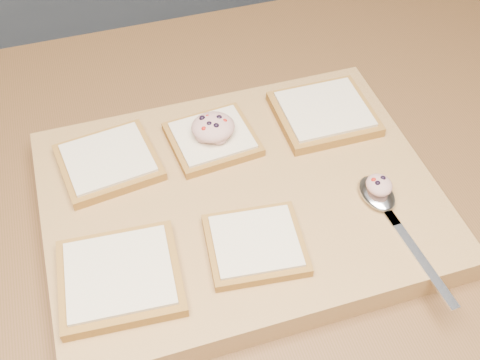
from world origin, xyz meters
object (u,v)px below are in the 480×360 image
object	(u,v)px
cutting_board	(240,202)
tuna_salad_dollop	(213,127)
spoon	(383,202)
bread_far_center	(212,139)

from	to	relation	value
cutting_board	tuna_salad_dollop	xyz separation A→B (m)	(-0.01, 0.09, 0.05)
cutting_board	spoon	distance (m)	0.18
spoon	bread_far_center	bearing A→B (deg)	135.53
bread_far_center	spoon	distance (m)	0.24
cutting_board	tuna_salad_dollop	size ratio (longest dim) A/B	8.44
cutting_board	spoon	xyz separation A→B (m)	(0.16, -0.07, 0.03)
cutting_board	bread_far_center	distance (m)	0.10
tuna_salad_dollop	spoon	size ratio (longest dim) A/B	0.29
bread_far_center	spoon	bearing A→B (deg)	-44.47
cutting_board	spoon	size ratio (longest dim) A/B	2.42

